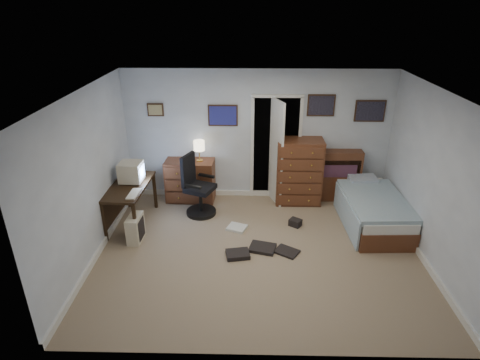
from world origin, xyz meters
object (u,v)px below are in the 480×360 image
computer_desk (125,194)px  office_chair (197,192)px  tall_dresser (299,171)px  low_dresser (190,180)px  bed (372,209)px

computer_desk → office_chair: size_ratio=1.16×
computer_desk → tall_dresser: 3.21m
tall_dresser → office_chair: bearing=-164.5°
office_chair → low_dresser: size_ratio=1.22×
computer_desk → office_chair: office_chair is taller
computer_desk → low_dresser: low_dresser is taller
tall_dresser → computer_desk: bearing=-163.5°
tall_dresser → bed: bearing=-34.8°
tall_dresser → bed: (1.20, -0.84, -0.35)m
computer_desk → tall_dresser: size_ratio=1.04×
low_dresser → tall_dresser: (2.08, -0.02, 0.22)m
bed → computer_desk: bearing=178.7°
office_chair → bed: (3.08, -0.32, -0.15)m
computer_desk → bed: bearing=3.6°
computer_desk → tall_dresser: (3.08, 0.90, 0.06)m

